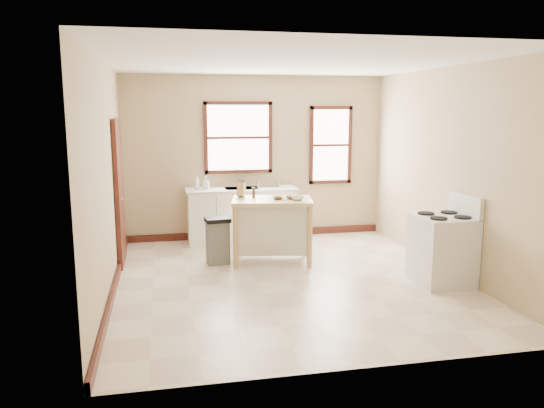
{
  "coord_description": "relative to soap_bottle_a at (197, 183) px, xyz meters",
  "views": [
    {
      "loc": [
        -1.58,
        -6.54,
        2.23
      ],
      "look_at": [
        -0.14,
        0.4,
        0.96
      ],
      "focal_mm": 35.0,
      "sensor_mm": 36.0,
      "label": 1
    }
  ],
  "objects": [
    {
      "name": "floor",
      "position": [
        1.04,
        -2.17,
        -1.04
      ],
      "size": [
        5.0,
        5.0,
        0.0
      ],
      "primitive_type": "plane",
      "color": "beige",
      "rests_on": "ground"
    },
    {
      "name": "ceiling",
      "position": [
        1.04,
        -2.17,
        1.76
      ],
      "size": [
        5.0,
        5.0,
        0.0
      ],
      "primitive_type": "plane",
      "rotation": [
        3.14,
        0.0,
        0.0
      ],
      "color": "white",
      "rests_on": "ground"
    },
    {
      "name": "wall_back",
      "position": [
        1.04,
        0.33,
        0.36
      ],
      "size": [
        4.5,
        0.04,
        2.8
      ],
      "primitive_type": "cube",
      "color": "tan",
      "rests_on": "ground"
    },
    {
      "name": "wall_left",
      "position": [
        -1.21,
        -2.17,
        0.36
      ],
      "size": [
        0.04,
        5.0,
        2.8
      ],
      "primitive_type": "cube",
      "color": "tan",
      "rests_on": "ground"
    },
    {
      "name": "wall_right",
      "position": [
        3.29,
        -2.17,
        0.36
      ],
      "size": [
        0.04,
        5.0,
        2.8
      ],
      "primitive_type": "cube",
      "color": "tan",
      "rests_on": "ground"
    },
    {
      "name": "window_main",
      "position": [
        0.74,
        0.31,
        0.71
      ],
      "size": [
        1.17,
        0.06,
        1.22
      ],
      "primitive_type": null,
      "color": "black",
      "rests_on": "wall_back"
    },
    {
      "name": "window_side",
      "position": [
        2.39,
        0.31,
        0.56
      ],
      "size": [
        0.77,
        0.06,
        1.37
      ],
      "primitive_type": null,
      "color": "black",
      "rests_on": "wall_back"
    },
    {
      "name": "door_left",
      "position": [
        -1.17,
        -0.87,
        0.01
      ],
      "size": [
        0.06,
        0.9,
        2.1
      ],
      "primitive_type": "cube",
      "color": "black",
      "rests_on": "ground"
    },
    {
      "name": "baseboard_back",
      "position": [
        1.04,
        0.3,
        -0.98
      ],
      "size": [
        4.5,
        0.04,
        0.12
      ],
      "primitive_type": "cube",
      "color": "black",
      "rests_on": "ground"
    },
    {
      "name": "baseboard_left",
      "position": [
        -1.18,
        -2.17,
        -0.98
      ],
      "size": [
        0.04,
        5.0,
        0.12
      ],
      "primitive_type": "cube",
      "color": "black",
      "rests_on": "ground"
    },
    {
      "name": "sink_counter",
      "position": [
        0.74,
        0.03,
        -0.58
      ],
      "size": [
        1.86,
        0.62,
        0.92
      ],
      "primitive_type": null,
      "color": "white",
      "rests_on": "ground"
    },
    {
      "name": "faucet",
      "position": [
        0.74,
        0.21,
        -0.01
      ],
      "size": [
        0.03,
        0.03,
        0.22
      ],
      "primitive_type": "cylinder",
      "color": "silver",
      "rests_on": "sink_counter"
    },
    {
      "name": "soap_bottle_a",
      "position": [
        0.0,
        0.0,
        0.0
      ],
      "size": [
        0.11,
        0.11,
        0.24
      ],
      "primitive_type": "imported",
      "rotation": [
        0.0,
        0.0,
        -0.22
      ],
      "color": "#B2B2B2",
      "rests_on": "sink_counter"
    },
    {
      "name": "soap_bottle_b",
      "position": [
        0.16,
        0.02,
        -0.02
      ],
      "size": [
        0.11,
        0.12,
        0.2
      ],
      "primitive_type": "imported",
      "rotation": [
        0.0,
        0.0,
        -0.3
      ],
      "color": "#B2B2B2",
      "rests_on": "sink_counter"
    },
    {
      "name": "dish_rack",
      "position": [
        1.2,
        0.04,
        -0.07
      ],
      "size": [
        0.45,
        0.4,
        0.09
      ],
      "primitive_type": null,
      "rotation": [
        0.0,
        0.0,
        0.39
      ],
      "color": "silver",
      "rests_on": "sink_counter"
    },
    {
      "name": "kitchen_island",
      "position": [
        1.01,
        -1.28,
        -0.57
      ],
      "size": [
        1.26,
        0.92,
        0.94
      ],
      "primitive_type": null,
      "rotation": [
        0.0,
        0.0,
        -0.18
      ],
      "color": "#DFBA83",
      "rests_on": "ground"
    },
    {
      "name": "knife_block",
      "position": [
        0.59,
        -1.01,
        0.0
      ],
      "size": [
        0.13,
        0.13,
        0.2
      ],
      "primitive_type": null,
      "rotation": [
        0.0,
        0.0,
        -0.48
      ],
      "color": "tan",
      "rests_on": "kitchen_island"
    },
    {
      "name": "pepper_grinder",
      "position": [
        0.76,
        -1.11,
        -0.02
      ],
      "size": [
        0.05,
        0.05,
        0.15
      ],
      "primitive_type": "cylinder",
      "rotation": [
        0.0,
        0.0,
        0.22
      ],
      "color": "#462312",
      "rests_on": "kitchen_island"
    },
    {
      "name": "bowl_a",
      "position": [
        1.08,
        -1.33,
        -0.08
      ],
      "size": [
        0.18,
        0.18,
        0.04
      ],
      "primitive_type": "imported",
      "rotation": [
        0.0,
        0.0,
        -0.08
      ],
      "color": "brown",
      "rests_on": "kitchen_island"
    },
    {
      "name": "bowl_b",
      "position": [
        1.28,
        -1.33,
        -0.08
      ],
      "size": [
        0.2,
        0.2,
        0.04
      ],
      "primitive_type": "imported",
      "rotation": [
        0.0,
        0.0,
        0.33
      ],
      "color": "brown",
      "rests_on": "kitchen_island"
    },
    {
      "name": "bowl_c",
      "position": [
        1.34,
        -1.46,
        -0.07
      ],
      "size": [
        0.19,
        0.19,
        0.06
      ],
      "primitive_type": "imported",
      "rotation": [
        0.0,
        0.0,
        0.05
      ],
      "color": "silver",
      "rests_on": "kitchen_island"
    },
    {
      "name": "trash_bin",
      "position": [
        0.21,
        -1.22,
        -0.7
      ],
      "size": [
        0.38,
        0.33,
        0.68
      ],
      "primitive_type": null,
      "rotation": [
        0.0,
        0.0,
        0.1
      ],
      "color": "#5E5E5C",
      "rests_on": "ground"
    },
    {
      "name": "gas_stove",
      "position": [
        2.96,
        -2.68,
        -0.46
      ],
      "size": [
        0.71,
        0.72,
        1.16
      ],
      "primitive_type": null,
      "color": "silver",
      "rests_on": "ground"
    }
  ]
}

